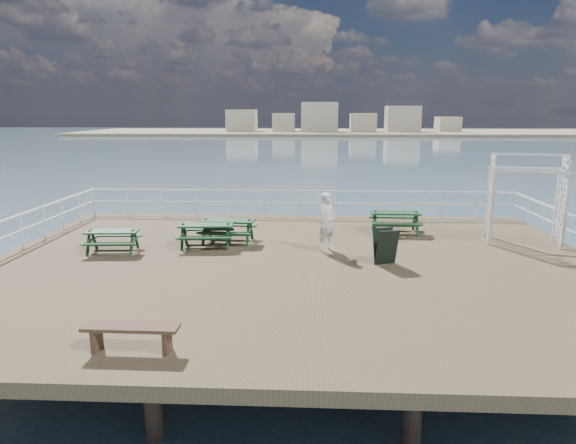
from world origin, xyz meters
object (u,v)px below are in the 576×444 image
(picnic_table_d, at_px, (112,237))
(person, at_px, (327,222))
(picnic_table_c, at_px, (395,218))
(picnic_table_b, at_px, (206,230))
(flat_bench_near, at_px, (131,332))
(trellis_arbor, at_px, (525,204))
(picnic_table_a, at_px, (228,226))

(picnic_table_d, relative_size, person, 0.91)
(picnic_table_c, relative_size, picnic_table_d, 1.06)
(picnic_table_b, height_order, flat_bench_near, picnic_table_b)
(flat_bench_near, distance_m, trellis_arbor, 13.45)
(picnic_table_c, bearing_deg, picnic_table_b, -159.39)
(person, bearing_deg, picnic_table_a, 119.98)
(picnic_table_c, relative_size, flat_bench_near, 1.02)
(picnic_table_b, height_order, picnic_table_c, picnic_table_c)
(picnic_table_b, bearing_deg, picnic_table_c, 14.61)
(picnic_table_b, bearing_deg, trellis_arbor, 0.84)
(flat_bench_near, relative_size, trellis_arbor, 0.59)
(flat_bench_near, relative_size, person, 0.95)
(flat_bench_near, bearing_deg, person, 62.88)
(flat_bench_near, xyz_separation_m, trellis_arbor, (10.32, 8.57, 0.94))
(trellis_arbor, bearing_deg, picnic_table_b, -162.15)
(picnic_table_a, height_order, picnic_table_b, picnic_table_a)
(flat_bench_near, distance_m, person, 8.07)
(picnic_table_a, height_order, flat_bench_near, picnic_table_a)
(picnic_table_d, xyz_separation_m, flat_bench_near, (2.97, -6.68, -0.12))
(picnic_table_a, relative_size, person, 1.01)
(picnic_table_a, distance_m, picnic_table_b, 0.88)
(picnic_table_b, bearing_deg, picnic_table_a, 40.96)
(picnic_table_a, distance_m, picnic_table_c, 6.06)
(flat_bench_near, height_order, trellis_arbor, trellis_arbor)
(picnic_table_d, bearing_deg, picnic_table_a, 18.67)
(picnic_table_d, height_order, trellis_arbor, trellis_arbor)
(picnic_table_b, bearing_deg, picnic_table_d, -168.98)
(picnic_table_a, xyz_separation_m, picnic_table_c, (5.83, 1.67, -0.00))
(picnic_table_b, relative_size, picnic_table_c, 1.04)
(picnic_table_a, relative_size, trellis_arbor, 0.63)
(picnic_table_c, bearing_deg, flat_bench_near, -121.68)
(picnic_table_a, bearing_deg, picnic_table_b, -130.21)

